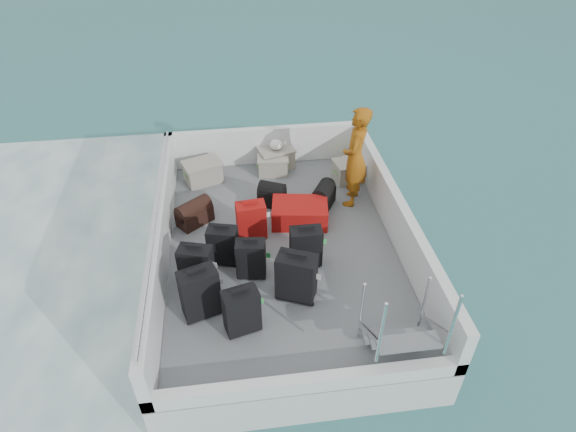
# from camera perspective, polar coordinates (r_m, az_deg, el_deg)

# --- Properties ---
(ground) EXTENTS (160.00, 160.00, 0.00)m
(ground) POSITION_cam_1_polar(r_m,az_deg,el_deg) (7.67, -0.72, -6.92)
(ground) COLOR #195357
(ground) RESTS_ON ground
(ferry_hull) EXTENTS (3.60, 5.00, 0.60)m
(ferry_hull) POSITION_cam_1_polar(r_m,az_deg,el_deg) (7.46, -0.73, -5.28)
(ferry_hull) COLOR silver
(ferry_hull) RESTS_ON ground
(deck) EXTENTS (3.30, 4.70, 0.02)m
(deck) POSITION_cam_1_polar(r_m,az_deg,el_deg) (7.25, -0.75, -3.49)
(deck) COLOR slate
(deck) RESTS_ON ferry_hull
(deck_fittings) EXTENTS (3.60, 5.00, 0.90)m
(deck_fittings) POSITION_cam_1_polar(r_m,az_deg,el_deg) (6.80, 2.45, -2.59)
(deck_fittings) COLOR silver
(deck_fittings) RESTS_ON deck
(suitcase_0) EXTENTS (0.53, 0.40, 0.72)m
(suitcase_0) POSITION_cam_1_polar(r_m,az_deg,el_deg) (6.13, -10.38, -9.04)
(suitcase_0) COLOR black
(suitcase_0) RESTS_ON deck
(suitcase_1) EXTENTS (0.49, 0.36, 0.65)m
(suitcase_1) POSITION_cam_1_polar(r_m,az_deg,el_deg) (6.53, -10.77, -6.00)
(suitcase_1) COLOR black
(suitcase_1) RESTS_ON deck
(suitcase_2) EXTENTS (0.46, 0.34, 0.60)m
(suitcase_2) POSITION_cam_1_polar(r_m,az_deg,el_deg) (6.84, -7.70, -3.50)
(suitcase_2) COLOR black
(suitcase_2) RESTS_ON deck
(suitcase_3) EXTENTS (0.47, 0.35, 0.65)m
(suitcase_3) POSITION_cam_1_polar(r_m,az_deg,el_deg) (5.92, -5.52, -11.20)
(suitcase_3) COLOR black
(suitcase_3) RESTS_ON deck
(suitcase_4) EXTENTS (0.43, 0.29, 0.59)m
(suitcase_4) POSITION_cam_1_polar(r_m,az_deg,el_deg) (6.59, -4.41, -5.13)
(suitcase_4) COLOR black
(suitcase_4) RESTS_ON deck
(suitcase_5) EXTENTS (0.46, 0.30, 0.60)m
(suitcase_5) POSITION_cam_1_polar(r_m,az_deg,el_deg) (7.23, -4.37, -0.57)
(suitcase_5) COLOR #A4130C
(suitcase_5) RESTS_ON deck
(suitcase_6) EXTENTS (0.58, 0.47, 0.69)m
(suitcase_6) POSITION_cam_1_polar(r_m,az_deg,el_deg) (6.25, 0.99, -7.29)
(suitcase_6) COLOR black
(suitcase_6) RESTS_ON deck
(suitcase_7) EXTENTS (0.44, 0.26, 0.62)m
(suitcase_7) POSITION_cam_1_polar(r_m,az_deg,el_deg) (6.74, 2.13, -3.70)
(suitcase_7) COLOR black
(suitcase_7) RESTS_ON deck
(suitcase_8) EXTENTS (0.94, 0.69, 0.34)m
(suitcase_8) POSITION_cam_1_polar(r_m,az_deg,el_deg) (7.57, 1.40, 0.35)
(suitcase_8) COLOR #A4130C
(suitcase_8) RESTS_ON deck
(duffel_0) EXTENTS (0.62, 0.57, 0.32)m
(duffel_0) POSITION_cam_1_polar(r_m,az_deg,el_deg) (7.70, -11.02, 0.16)
(duffel_0) COLOR black
(duffel_0) RESTS_ON deck
(duffel_1) EXTENTS (0.51, 0.45, 0.32)m
(duffel_1) POSITION_cam_1_polar(r_m,az_deg,el_deg) (7.97, -1.91, 2.38)
(duffel_1) COLOR black
(duffel_1) RESTS_ON deck
(duffel_2) EXTENTS (0.48, 0.52, 0.32)m
(duffel_2) POSITION_cam_1_polar(r_m,az_deg,el_deg) (7.96, 4.21, 2.25)
(duffel_2) COLOR black
(duffel_2) RESTS_ON deck
(crate_0) EXTENTS (0.71, 0.60, 0.36)m
(crate_0) POSITION_cam_1_polar(r_m,az_deg,el_deg) (8.64, -10.04, 5.07)
(crate_0) COLOR gray
(crate_0) RESTS_ON deck
(crate_1) EXTENTS (0.54, 0.40, 0.31)m
(crate_1) POSITION_cam_1_polar(r_m,az_deg,el_deg) (8.77, -1.79, 5.99)
(crate_1) COLOR gray
(crate_1) RESTS_ON deck
(crate_2) EXTENTS (0.67, 0.54, 0.35)m
(crate_2) POSITION_cam_1_polar(r_m,az_deg,el_deg) (8.93, -1.39, 6.80)
(crate_2) COLOR gray
(crate_2) RESTS_ON deck
(crate_3) EXTENTS (0.63, 0.48, 0.34)m
(crate_3) POSITION_cam_1_polar(r_m,az_deg,el_deg) (8.65, 7.47, 5.28)
(crate_3) COLOR gray
(crate_3) RESTS_ON deck
(yellow_bag) EXTENTS (0.28, 0.26, 0.22)m
(yellow_bag) POSITION_cam_1_polar(r_m,az_deg,el_deg) (9.04, 6.86, 6.43)
(yellow_bag) COLOR yellow
(yellow_bag) RESTS_ON deck
(white_bag) EXTENTS (0.24, 0.24, 0.18)m
(white_bag) POSITION_cam_1_polar(r_m,az_deg,el_deg) (8.79, -1.41, 8.29)
(white_bag) COLOR white
(white_bag) RESTS_ON crate_2
(passenger) EXTENTS (0.61, 0.73, 1.69)m
(passenger) POSITION_cam_1_polar(r_m,az_deg,el_deg) (7.74, 7.97, 6.88)
(passenger) COLOR orange
(passenger) RESTS_ON deck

